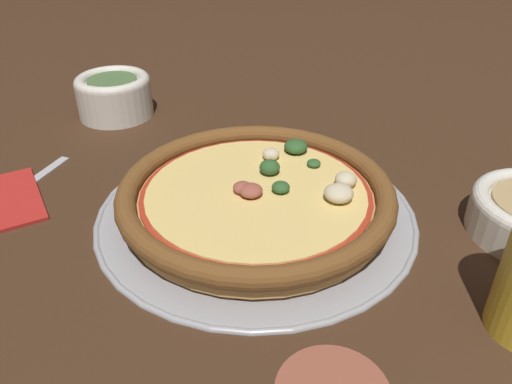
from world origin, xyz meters
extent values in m
plane|color=#3D2616|center=(0.00, 0.00, 0.00)|extent=(3.00, 3.00, 0.00)
cylinder|color=#9E9EA3|center=(0.00, 0.00, 0.00)|extent=(0.35, 0.35, 0.00)
torus|color=#9E9EA3|center=(0.00, 0.00, 0.00)|extent=(0.35, 0.35, 0.01)
cylinder|color=tan|center=(0.00, 0.00, 0.02)|extent=(0.28, 0.28, 0.02)
torus|color=brown|center=(0.00, 0.00, 0.03)|extent=(0.30, 0.30, 0.02)
cylinder|color=#A32D19|center=(0.00, 0.00, 0.03)|extent=(0.25, 0.25, 0.00)
cylinder|color=#EAC670|center=(0.00, 0.00, 0.03)|extent=(0.24, 0.24, 0.00)
ellipsoid|color=#994C3D|center=(-0.01, 0.01, 0.04)|extent=(0.03, 0.03, 0.01)
ellipsoid|color=#2D5628|center=(-0.01, -0.03, 0.03)|extent=(0.02, 0.02, 0.01)
ellipsoid|color=beige|center=(0.07, -0.03, 0.04)|extent=(0.02, 0.02, 0.01)
ellipsoid|color=beige|center=(-0.03, -0.08, 0.04)|extent=(0.04, 0.04, 0.02)
ellipsoid|color=#2D5628|center=(0.08, -0.06, 0.04)|extent=(0.04, 0.04, 0.02)
ellipsoid|color=#2D5628|center=(0.04, -0.08, 0.03)|extent=(0.02, 0.02, 0.01)
ellipsoid|color=#2D5628|center=(0.03, -0.02, 0.04)|extent=(0.03, 0.03, 0.02)
ellipsoid|color=beige|center=(-0.01, -0.10, 0.04)|extent=(0.03, 0.03, 0.02)
ellipsoid|color=#994C3D|center=(0.00, 0.01, 0.03)|extent=(0.02, 0.02, 0.01)
cylinder|color=silver|center=(0.30, 0.17, 0.03)|extent=(0.11, 0.11, 0.05)
torus|color=silver|center=(0.30, 0.17, 0.05)|extent=(0.11, 0.11, 0.02)
cylinder|color=#4C6B3D|center=(0.30, 0.17, 0.06)|extent=(0.07, 0.07, 0.00)
cube|color=#B7B7BC|center=(0.12, 0.26, 0.00)|extent=(0.11, 0.07, 0.00)
camera|label=1|loc=(-0.45, 0.08, 0.32)|focal=35.00mm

